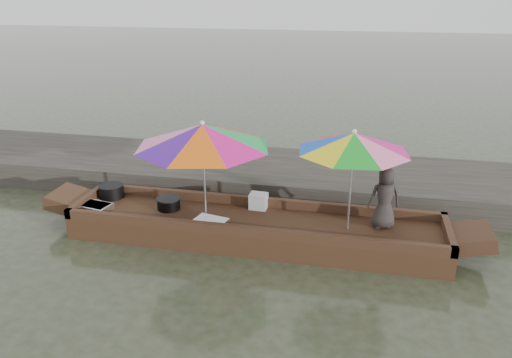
% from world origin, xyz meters
% --- Properties ---
extents(water, '(80.00, 80.00, 0.00)m').
position_xyz_m(water, '(0.00, 0.00, 0.00)').
color(water, '#2C331D').
rests_on(water, ground).
extents(dock, '(22.00, 2.20, 0.50)m').
position_xyz_m(dock, '(0.00, 2.20, 0.25)').
color(dock, '#2D2B26').
rests_on(dock, ground).
extents(boat_hull, '(5.86, 1.20, 0.35)m').
position_xyz_m(boat_hull, '(0.00, 0.00, 0.17)').
color(boat_hull, '#352010').
rests_on(boat_hull, water).
extents(cooking_pot, '(0.42, 0.42, 0.22)m').
position_xyz_m(cooking_pot, '(-2.62, 0.36, 0.46)').
color(cooking_pot, black).
rests_on(cooking_pot, boat_hull).
extents(tray_crayfish, '(0.55, 0.43, 0.09)m').
position_xyz_m(tray_crayfish, '(-2.63, -0.17, 0.39)').
color(tray_crayfish, silver).
rests_on(tray_crayfish, boat_hull).
extents(tray_scallop, '(0.56, 0.44, 0.06)m').
position_xyz_m(tray_scallop, '(-0.64, -0.26, 0.38)').
color(tray_scallop, silver).
rests_on(tray_scallop, boat_hull).
extents(charcoal_grill, '(0.37, 0.37, 0.17)m').
position_xyz_m(charcoal_grill, '(-1.47, 0.11, 0.44)').
color(charcoal_grill, black).
rests_on(charcoal_grill, boat_hull).
extents(supply_bag, '(0.29, 0.24, 0.26)m').
position_xyz_m(supply_bag, '(-0.03, 0.44, 0.48)').
color(supply_bag, silver).
rests_on(supply_bag, boat_hull).
extents(vendor, '(0.53, 0.41, 0.97)m').
position_xyz_m(vendor, '(1.95, 0.18, 0.83)').
color(vendor, '#2F2A28').
rests_on(vendor, boat_hull).
extents(umbrella_bow, '(2.43, 2.43, 1.55)m').
position_xyz_m(umbrella_bow, '(-0.80, 0.00, 1.12)').
color(umbrella_bow, green).
rests_on(umbrella_bow, boat_hull).
extents(umbrella_stern, '(2.03, 2.03, 1.55)m').
position_xyz_m(umbrella_stern, '(1.44, 0.00, 1.12)').
color(umbrella_stern, '#E51483').
rests_on(umbrella_stern, boat_hull).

